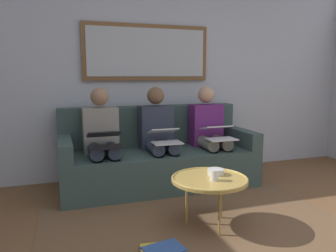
% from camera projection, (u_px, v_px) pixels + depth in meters
% --- Properties ---
extents(wall_rear, '(6.00, 0.12, 2.60)m').
position_uv_depth(wall_rear, '(145.00, 73.00, 4.21)').
color(wall_rear, '#B7BCC6').
rests_on(wall_rear, ground_plane).
extents(area_rug, '(2.60, 1.80, 0.01)m').
position_uv_depth(area_rug, '(200.00, 229.00, 2.76)').
color(area_rug, brown).
rests_on(area_rug, ground_plane).
extents(couch, '(2.20, 0.90, 0.90)m').
position_uv_depth(couch, '(157.00, 158.00, 3.91)').
color(couch, '#384C47').
rests_on(couch, ground_plane).
extents(framed_mirror, '(1.58, 0.05, 0.68)m').
position_uv_depth(framed_mirror, '(147.00, 52.00, 4.08)').
color(framed_mirror, brown).
extents(coffee_table, '(0.64, 0.64, 0.43)m').
position_uv_depth(coffee_table, '(209.00, 180.00, 2.78)').
color(coffee_table, tan).
rests_on(coffee_table, ground_plane).
extents(cup, '(0.07, 0.07, 0.09)m').
position_uv_depth(cup, '(214.00, 175.00, 2.71)').
color(cup, silver).
rests_on(cup, coffee_table).
extents(bowl, '(0.14, 0.14, 0.05)m').
position_uv_depth(bowl, '(216.00, 172.00, 2.88)').
color(bowl, beige).
rests_on(bowl, coffee_table).
extents(person_left, '(0.38, 0.58, 1.14)m').
position_uv_depth(person_left, '(209.00, 131.00, 4.00)').
color(person_left, '#66236B').
rests_on(person_left, couch).
extents(laptop_white, '(0.33, 0.35, 0.15)m').
position_uv_depth(laptop_white, '(218.00, 132.00, 3.77)').
color(laptop_white, white).
extents(person_middle, '(0.38, 0.58, 1.14)m').
position_uv_depth(person_middle, '(158.00, 134.00, 3.80)').
color(person_middle, '#2D3342').
rests_on(person_middle, couch).
extents(laptop_silver, '(0.31, 0.35, 0.15)m').
position_uv_depth(laptop_silver, '(165.00, 136.00, 3.57)').
color(laptop_silver, silver).
extents(person_right, '(0.38, 0.58, 1.14)m').
position_uv_depth(person_right, '(102.00, 137.00, 3.59)').
color(person_right, gray).
rests_on(person_right, couch).
extents(laptop_black, '(0.34, 0.35, 0.15)m').
position_uv_depth(laptop_black, '(105.00, 140.00, 3.37)').
color(laptop_black, black).
extents(magazine_stack, '(0.33, 0.26, 0.04)m').
position_uv_depth(magazine_stack, '(163.00, 250.00, 2.38)').
color(magazine_stack, red).
rests_on(magazine_stack, ground_plane).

